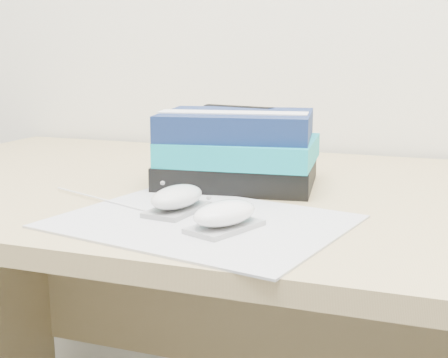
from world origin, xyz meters
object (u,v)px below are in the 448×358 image
(desk, at_px, (295,308))
(mouse_front, at_px, (225,215))
(book_stack, at_px, (238,149))
(pouch, at_px, (238,141))
(mouse_rear, at_px, (177,199))

(desk, xyz_separation_m, mouse_front, (-0.02, -0.32, 0.26))
(desk, xyz_separation_m, book_stack, (-0.09, -0.05, 0.30))
(mouse_front, relative_size, book_stack, 0.40)
(mouse_front, height_order, book_stack, book_stack)
(desk, distance_m, pouch, 0.33)
(mouse_front, relative_size, pouch, 0.77)
(desk, height_order, mouse_front, mouse_front)
(book_stack, bearing_deg, mouse_front, -74.71)
(mouse_front, xyz_separation_m, book_stack, (-0.07, 0.27, 0.04))
(mouse_front, bearing_deg, pouch, 106.22)
(mouse_front, distance_m, book_stack, 0.29)
(book_stack, height_order, pouch, same)
(desk, relative_size, mouse_front, 13.97)
(mouse_front, bearing_deg, book_stack, 105.29)
(desk, bearing_deg, mouse_rear, -113.03)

